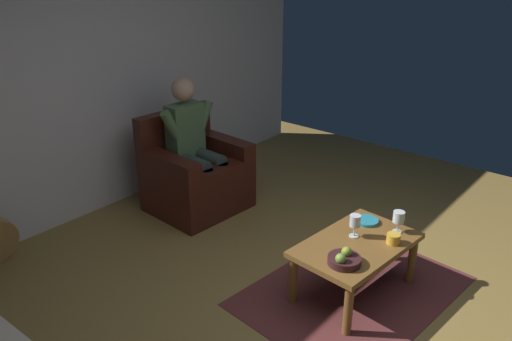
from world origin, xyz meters
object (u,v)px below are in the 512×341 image
decorative_dish (366,221)px  candle_jar (394,239)px  wine_glass_near (355,222)px  fruit_bowl (344,259)px  person_seated (193,141)px  coffee_table (356,250)px  armchair (195,176)px  wine_glass_far (399,218)px

decorative_dish → candle_jar: bearing=62.8°
wine_glass_near → fruit_bowl: (0.35, 0.13, -0.08)m
person_seated → candle_jar: person_seated is taller
fruit_bowl → coffee_table: bearing=-166.6°
coffee_table → wine_glass_near: wine_glass_near is taller
decorative_dish → candle_jar: candle_jar is taller
armchair → person_seated: person_seated is taller
wine_glass_near → wine_glass_far: bearing=141.0°
fruit_bowl → candle_jar: (-0.45, 0.13, 0.00)m
wine_glass_near → wine_glass_far: 0.33m
coffee_table → wine_glass_near: 0.20m
wine_glass_near → decorative_dish: 0.27m
wine_glass_near → armchair: bearing=-95.0°
wine_glass_far → person_seated: bearing=-87.1°
person_seated → candle_jar: size_ratio=13.08×
fruit_bowl → decorative_dish: size_ratio=1.21×
coffee_table → decorative_dish: bearing=-163.4°
coffee_table → fruit_bowl: size_ratio=4.35×
person_seated → decorative_dish: person_seated is taller
coffee_table → candle_jar: bearing=127.2°
person_seated → wine_glass_far: person_seated is taller
candle_jar → fruit_bowl: bearing=-16.8°
armchair → candle_jar: 2.08m
wine_glass_near → candle_jar: bearing=109.1°
wine_glass_far → fruit_bowl: bearing=-7.5°
armchair → wine_glass_near: size_ratio=5.41×
armchair → coffee_table: bearing=86.2°
wine_glass_far → fruit_bowl: 0.62m
decorative_dish → wine_glass_near: bearing=7.5°
coffee_table → wine_glass_far: size_ratio=5.81×
armchair → person_seated: 0.35m
wine_glass_far → candle_jar: wine_glass_far is taller
wine_glass_near → decorative_dish: size_ratio=0.94×
wine_glass_near → candle_jar: (-0.09, 0.26, -0.08)m
candle_jar → wine_glass_far: bearing=-162.0°
decorative_dish → candle_jar: (0.15, 0.30, 0.02)m
armchair → candle_jar: (0.07, 2.07, 0.12)m
person_seated → coffee_table: person_seated is taller
armchair → decorative_dish: bearing=95.7°
person_seated → decorative_dish: (-0.09, 1.77, -0.25)m
coffee_table → wine_glass_near: bearing=-136.8°
person_seated → fruit_bowl: size_ratio=5.72×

